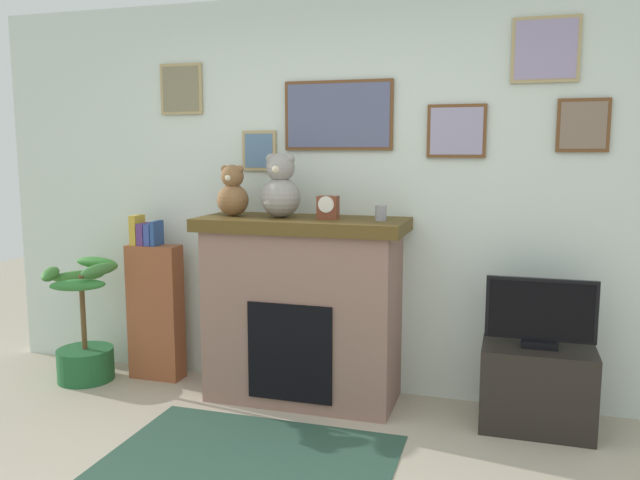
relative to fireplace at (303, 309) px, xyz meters
The scene contains 11 objects.
back_wall 0.80m from the fireplace, 56.94° to the left, with size 5.20×0.15×2.60m.
fireplace is the anchor object (origin of this frame).
bookshelf 1.12m from the fireplace, behind, with size 0.37×0.16×1.16m.
potted_plant 1.61m from the fireplace, behind, with size 0.56×0.54×0.86m.
tv_stand 1.49m from the fireplace, ahead, with size 0.63×0.40×0.49m, color black.
television 1.45m from the fireplace, ahead, with size 0.61×0.14×0.40m.
area_rug 1.11m from the fireplace, 90.00° to the right, with size 1.50×1.11×0.01m, color #2A4A3C.
candle_jar 0.81m from the fireplace, ahead, with size 0.07×0.07×0.09m, color gray.
mantel_clock 0.68m from the fireplace, ahead, with size 0.12×0.09×0.14m.
teddy_bear_grey 0.87m from the fireplace, behind, with size 0.21×0.21×0.33m.
teddy_bear_cream 0.78m from the fireplace, behind, with size 0.25×0.25×0.41m.
Camera 1 is at (1.06, -2.12, 1.62)m, focal length 35.86 mm.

